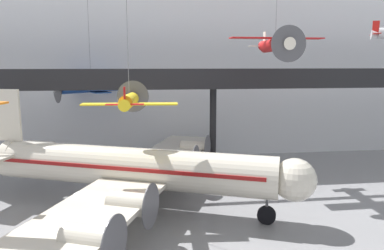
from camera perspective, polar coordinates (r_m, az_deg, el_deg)
The scene contains 6 objects.
hangar_back_wall at distance 45.97m, azimuth 1.70°, elevation 8.82°, with size 140.00×3.00×21.38m.
mezzanine_walkway at distance 38.44m, azimuth 3.54°, elevation 6.09°, with size 110.00×3.20×10.63m.
airliner_silver_main at distance 28.89m, azimuth -9.50°, elevation -6.50°, with size 26.14×30.66×9.10m.
suspended_plane_yellow_lowwing at distance 25.92m, azimuth -9.54°, elevation 3.66°, with size 6.66×5.42×10.35m.
suspended_plane_red_highwing at distance 34.52m, azimuth 12.57°, elevation 11.96°, with size 8.27×6.74×6.84m.
suspended_plane_blue_trainer at distance 41.92m, azimuth -15.09°, elevation 5.70°, with size 8.24×9.35×10.81m.
Camera 1 is at (-7.36, -14.29, 11.16)m, focal length 35.00 mm.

